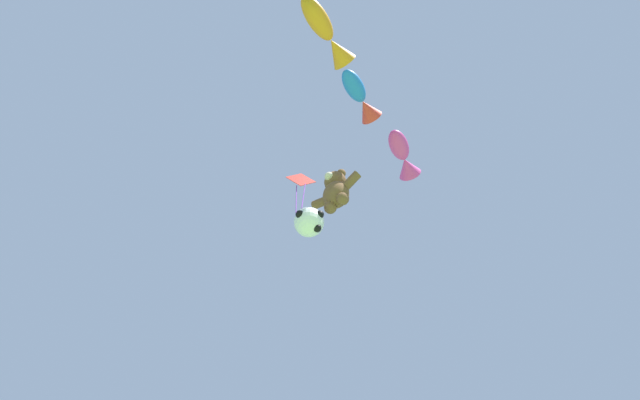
# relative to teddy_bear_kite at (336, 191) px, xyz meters

# --- Properties ---
(teddy_bear_kite) EXTENTS (1.80, 0.79, 1.82)m
(teddy_bear_kite) POSITION_rel_teddy_bear_kite_xyz_m (0.00, 0.00, 0.00)
(teddy_bear_kite) COLOR brown
(soccer_ball_kite) EXTENTS (0.93, 0.93, 0.86)m
(soccer_ball_kite) POSITION_rel_teddy_bear_kite_xyz_m (-0.76, -0.29, -1.28)
(soccer_ball_kite) COLOR white
(fish_kite_magenta) EXTENTS (1.21, 1.97, 0.80)m
(fish_kite_magenta) POSITION_rel_teddy_bear_kite_xyz_m (1.69, 1.78, 2.85)
(fish_kite_magenta) COLOR #E53F9E
(fish_kite_cobalt) EXTENTS (0.94, 1.90, 0.72)m
(fish_kite_cobalt) POSITION_rel_teddy_bear_kite_xyz_m (1.92, -0.99, 2.44)
(fish_kite_cobalt) COLOR blue
(fish_kite_tangerine) EXTENTS (0.98, 2.42, 0.78)m
(fish_kite_tangerine) POSITION_rel_teddy_bear_kite_xyz_m (2.31, -3.09, 2.89)
(fish_kite_tangerine) COLOR orange
(diamond_kite) EXTENTS (0.78, 0.94, 3.09)m
(diamond_kite) POSITION_rel_teddy_bear_kite_xyz_m (-2.18, 0.71, 3.91)
(diamond_kite) COLOR red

